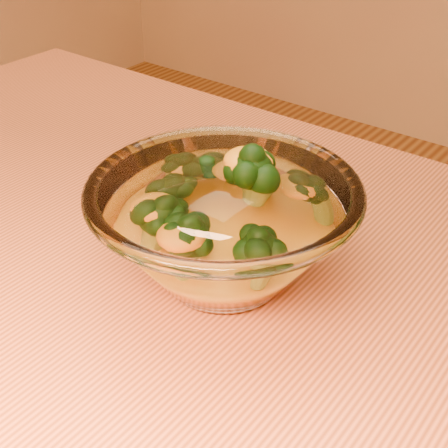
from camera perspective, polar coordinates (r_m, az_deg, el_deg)
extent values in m
cube|color=#BF6439|center=(0.51, -6.36, -10.97)|extent=(1.20, 0.80, 0.04)
cylinder|color=brown|center=(1.23, -12.85, -3.61)|extent=(0.06, 0.06, 0.71)
ellipsoid|color=white|center=(0.53, 0.00, -4.29)|extent=(0.10, 0.10, 0.02)
torus|color=white|center=(0.49, 0.00, 3.19)|extent=(0.22, 0.22, 0.01)
ellipsoid|color=orange|center=(0.52, 0.00, -2.34)|extent=(0.13, 0.13, 0.04)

